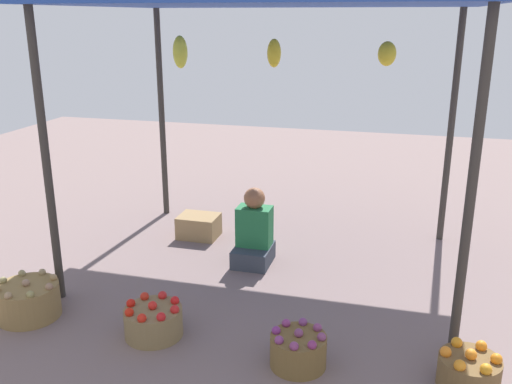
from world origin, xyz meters
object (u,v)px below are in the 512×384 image
vendor_person (254,235)px  basket_purple_onions (298,350)px  wooden_crate_near_vendor (199,226)px  basket_potatoes (28,300)px  basket_red_tomatoes (153,321)px  basket_oranges (469,372)px

vendor_person → basket_purple_onions: 1.79m
basket_purple_onions → vendor_person: bearing=115.5°
basket_purple_onions → wooden_crate_near_vendor: bearing=126.3°
basket_potatoes → basket_red_tomatoes: size_ratio=1.12×
basket_purple_onions → basket_potatoes: bearing=177.7°
basket_red_tomatoes → wooden_crate_near_vendor: size_ratio=1.04×
vendor_person → basket_oranges: 2.47m
basket_purple_onions → wooden_crate_near_vendor: basket_purple_onions is taller
basket_purple_onions → basket_oranges: bearing=2.5°
basket_potatoes → basket_purple_onions: basket_potatoes is taller
basket_potatoes → basket_purple_onions: (2.28, -0.09, -0.02)m
wooden_crate_near_vendor → basket_red_tomatoes: bearing=-79.2°
basket_red_tomatoes → basket_purple_onions: basket_purple_onions is taller
basket_potatoes → wooden_crate_near_vendor: basket_potatoes is taller
basket_oranges → basket_red_tomatoes: bearing=178.8°
basket_potatoes → wooden_crate_near_vendor: bearing=69.9°
basket_potatoes → basket_oranges: 3.43m
basket_purple_onions → wooden_crate_near_vendor: (-1.55, 2.11, 0.00)m
basket_potatoes → basket_oranges: (3.43, -0.04, -0.02)m
basket_potatoes → basket_oranges: size_ratio=1.24×
basket_potatoes → basket_oranges: basket_potatoes is taller
vendor_person → wooden_crate_near_vendor: 0.94m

